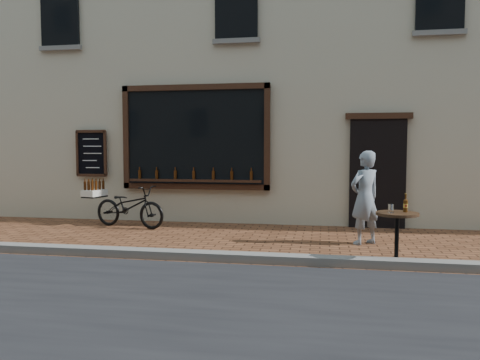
# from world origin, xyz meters

# --- Properties ---
(ground) EXTENTS (90.00, 90.00, 0.00)m
(ground) POSITION_xyz_m (0.00, 0.00, 0.00)
(ground) COLOR #59321C
(ground) RESTS_ON ground
(kerb) EXTENTS (90.00, 0.25, 0.12)m
(kerb) POSITION_xyz_m (0.00, 0.20, 0.06)
(kerb) COLOR slate
(kerb) RESTS_ON ground
(shop_building) EXTENTS (28.00, 6.20, 10.00)m
(shop_building) POSITION_xyz_m (0.00, 6.50, 5.00)
(shop_building) COLOR #BDB395
(shop_building) RESTS_ON ground
(cargo_bicycle) EXTENTS (1.96, 0.96, 0.92)m
(cargo_bicycle) POSITION_xyz_m (-3.10, 2.64, 0.44)
(cargo_bicycle) COLOR black
(cargo_bicycle) RESTS_ON ground
(bistro_table) EXTENTS (0.58, 0.58, 0.99)m
(bistro_table) POSITION_xyz_m (1.83, 0.35, 0.53)
(bistro_table) COLOR black
(bistro_table) RESTS_ON ground
(pedestrian) EXTENTS (0.69, 0.65, 1.58)m
(pedestrian) POSITION_xyz_m (1.52, 1.76, 0.79)
(pedestrian) COLOR gray
(pedestrian) RESTS_ON ground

